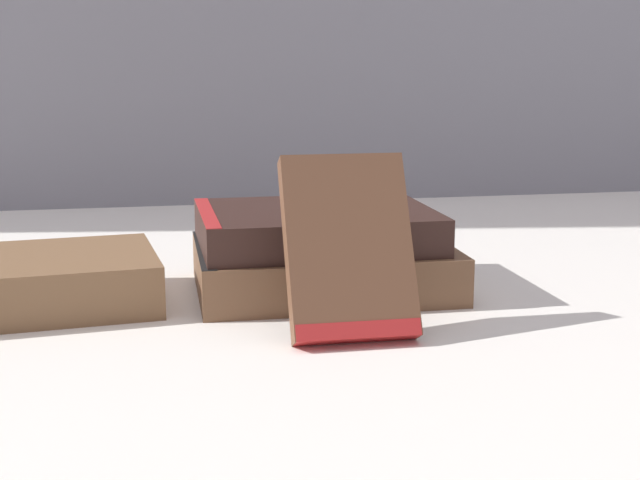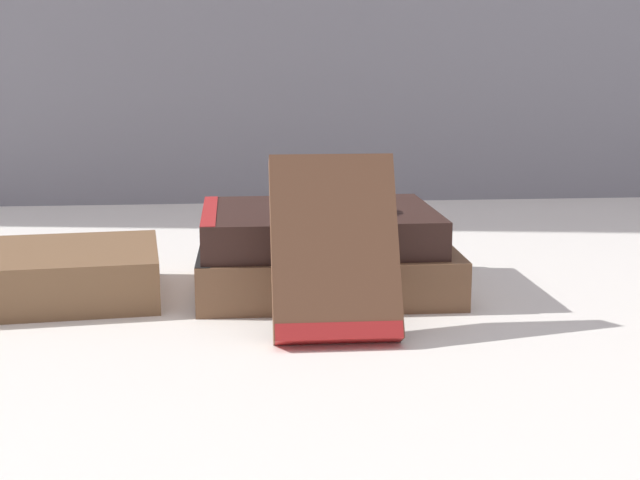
% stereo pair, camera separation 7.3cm
% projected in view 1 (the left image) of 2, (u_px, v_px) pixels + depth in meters
% --- Properties ---
extents(ground_plane, '(3.00, 3.00, 0.00)m').
position_uv_depth(ground_plane, '(335.00, 295.00, 0.76)').
color(ground_plane, white).
extents(book_flat_bottom, '(0.22, 0.16, 0.04)m').
position_uv_depth(book_flat_bottom, '(317.00, 268.00, 0.77)').
color(book_flat_bottom, brown).
rests_on(book_flat_bottom, ground_plane).
extents(book_flat_top, '(0.20, 0.15, 0.03)m').
position_uv_depth(book_flat_top, '(309.00, 227.00, 0.76)').
color(book_flat_top, '#331E19').
rests_on(book_flat_top, book_flat_bottom).
extents(book_leaning_front, '(0.09, 0.08, 0.13)m').
position_uv_depth(book_leaning_front, '(349.00, 254.00, 0.64)').
color(book_leaning_front, brown).
rests_on(book_leaning_front, ground_plane).
extents(pocket_watch, '(0.05, 0.05, 0.01)m').
position_uv_depth(pocket_watch, '(367.00, 208.00, 0.75)').
color(pocket_watch, white).
rests_on(pocket_watch, book_flat_top).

